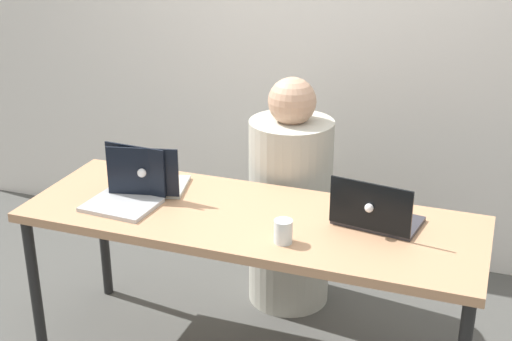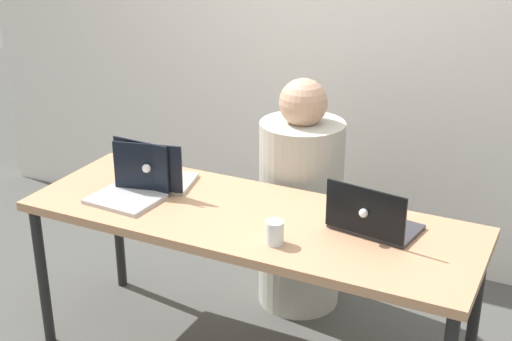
{
  "view_description": "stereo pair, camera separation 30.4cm",
  "coord_description": "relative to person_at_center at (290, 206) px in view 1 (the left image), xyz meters",
  "views": [
    {
      "loc": [
        0.96,
        -2.57,
        2.09
      ],
      "look_at": [
        0.0,
        0.07,
        0.94
      ],
      "focal_mm": 50.0,
      "sensor_mm": 36.0,
      "label": 1
    },
    {
      "loc": [
        1.24,
        -2.46,
        2.09
      ],
      "look_at": [
        0.0,
        0.07,
        0.94
      ],
      "focal_mm": 50.0,
      "sensor_mm": 36.0,
      "label": 2
    }
  ],
  "objects": [
    {
      "name": "laptop_back_left",
      "position": [
        -0.52,
        -0.52,
        0.27
      ],
      "size": [
        0.37,
        0.32,
        0.24
      ],
      "rotation": [
        0.0,
        0.0,
        3.37
      ],
      "color": "#B1B8B2",
      "rests_on": "desk"
    },
    {
      "name": "water_glass_right",
      "position": [
        0.21,
        -0.78,
        0.26
      ],
      "size": [
        0.07,
        0.07,
        0.1
      ],
      "color": "silver",
      "rests_on": "desk"
    },
    {
      "name": "laptop_back_right",
      "position": [
        0.53,
        -0.51,
        0.27
      ],
      "size": [
        0.37,
        0.28,
        0.22
      ],
      "rotation": [
        0.0,
        0.0,
        2.99
      ],
      "color": "#34333A",
      "rests_on": "desk"
    },
    {
      "name": "person_at_center",
      "position": [
        0.0,
        0.0,
        0.0
      ],
      "size": [
        0.47,
        0.47,
        1.21
      ],
      "rotation": [
        0.0,
        0.0,
        3.26
      ],
      "color": "#B7B5A6",
      "rests_on": "ground"
    },
    {
      "name": "laptop_front_left",
      "position": [
        -0.55,
        -0.66,
        0.27
      ],
      "size": [
        0.31,
        0.29,
        0.24
      ],
      "rotation": [
        0.0,
        0.0,
        -0.06
      ],
      "color": "#B1B3B5",
      "rests_on": "desk"
    },
    {
      "name": "back_wall",
      "position": [
        0.01,
        0.69,
        0.62
      ],
      "size": [
        5.14,
        0.1,
        2.31
      ],
      "primitive_type": "cube",
      "color": "silver",
      "rests_on": "ground"
    },
    {
      "name": "desk",
      "position": [
        0.01,
        -0.59,
        0.15
      ],
      "size": [
        1.98,
        0.69,
        0.76
      ],
      "color": "tan",
      "rests_on": "ground"
    }
  ]
}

